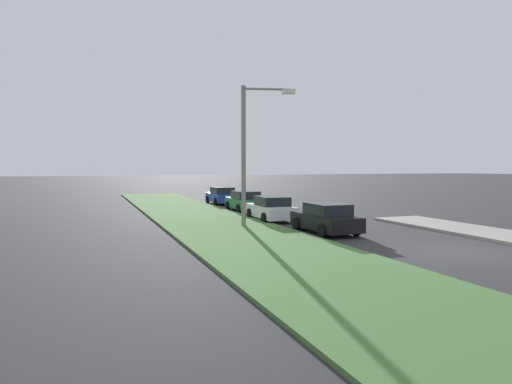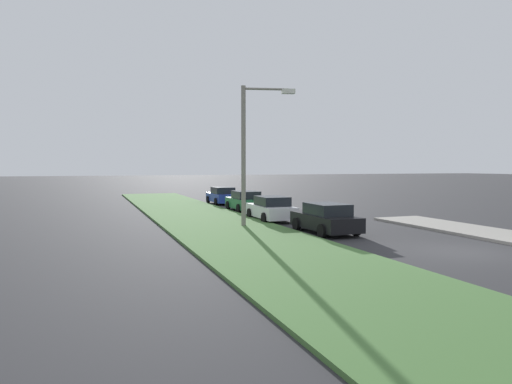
% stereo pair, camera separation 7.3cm
% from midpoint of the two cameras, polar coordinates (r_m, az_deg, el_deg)
% --- Properties ---
extents(ground, '(300.00, 300.00, 0.00)m').
position_cam_midpoint_polar(ground, '(19.28, 24.44, -6.83)').
color(ground, '#2D2D30').
extents(grass_median, '(60.00, 6.00, 0.12)m').
position_cam_midpoint_polar(grass_median, '(24.55, -4.55, -4.29)').
color(grass_median, '#477238').
rests_on(grass_median, ground).
extents(parked_car_black, '(4.30, 2.02, 1.47)m').
position_cam_midpoint_polar(parked_car_black, '(22.59, 8.63, -3.30)').
color(parked_car_black, black).
rests_on(parked_car_black, ground).
extents(parked_car_white, '(4.35, 2.11, 1.47)m').
position_cam_midpoint_polar(parked_car_white, '(27.44, 1.83, -2.11)').
color(parked_car_white, silver).
rests_on(parked_car_white, ground).
extents(parked_car_green, '(4.32, 2.07, 1.47)m').
position_cam_midpoint_polar(parked_car_green, '(33.29, -1.46, -1.16)').
color(parked_car_green, '#1E6B38').
rests_on(parked_car_green, ground).
extents(parked_car_blue, '(4.30, 2.02, 1.47)m').
position_cam_midpoint_polar(parked_car_blue, '(39.51, -4.35, -0.47)').
color(parked_car_blue, '#23389E').
rests_on(parked_car_blue, ground).
extents(streetlight, '(0.93, 2.84, 7.50)m').
position_cam_midpoint_polar(streetlight, '(24.28, -0.82, 5.87)').
color(streetlight, gray).
rests_on(streetlight, ground).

